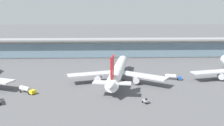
{
  "coord_description": "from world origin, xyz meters",
  "views": [
    {
      "loc": [
        -4.7,
        -118.06,
        35.94
      ],
      "look_at": [
        0.0,
        14.1,
        8.17
      ],
      "focal_mm": 39.14,
      "sensor_mm": 36.0,
      "label": 1
    }
  ],
  "objects_px": {
    "service_truck_by_tail_grey": "(146,101)",
    "service_truck_at_far_stand_blue": "(173,77)",
    "airliner_centre_stand": "(118,71)",
    "service_truck_mid_apron_yellow": "(27,89)"
  },
  "relations": [
    {
      "from": "service_truck_by_tail_grey",
      "to": "service_truck_at_far_stand_blue",
      "type": "relative_size",
      "value": 0.37
    },
    {
      "from": "service_truck_by_tail_grey",
      "to": "service_truck_at_far_stand_blue",
      "type": "xyz_separation_m",
      "value": [
        20.5,
        34.1,
        0.83
      ]
    },
    {
      "from": "airliner_centre_stand",
      "to": "service_truck_at_far_stand_blue",
      "type": "bearing_deg",
      "value": 4.59
    },
    {
      "from": "airliner_centre_stand",
      "to": "service_truck_at_far_stand_blue",
      "type": "distance_m",
      "value": 30.13
    },
    {
      "from": "airliner_centre_stand",
      "to": "service_truck_by_tail_grey",
      "type": "xyz_separation_m",
      "value": [
        9.28,
        -31.71,
        -4.72
      ]
    },
    {
      "from": "service_truck_mid_apron_yellow",
      "to": "service_truck_at_far_stand_blue",
      "type": "bearing_deg",
      "value": 15.36
    },
    {
      "from": "airliner_centre_stand",
      "to": "service_truck_at_far_stand_blue",
      "type": "height_order",
      "value": "airliner_centre_stand"
    },
    {
      "from": "service_truck_mid_apron_yellow",
      "to": "service_truck_at_far_stand_blue",
      "type": "height_order",
      "value": "same"
    },
    {
      "from": "service_truck_by_tail_grey",
      "to": "airliner_centre_stand",
      "type": "bearing_deg",
      "value": 106.32
    },
    {
      "from": "service_truck_mid_apron_yellow",
      "to": "service_truck_by_tail_grey",
      "type": "distance_m",
      "value": 53.49
    }
  ]
}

